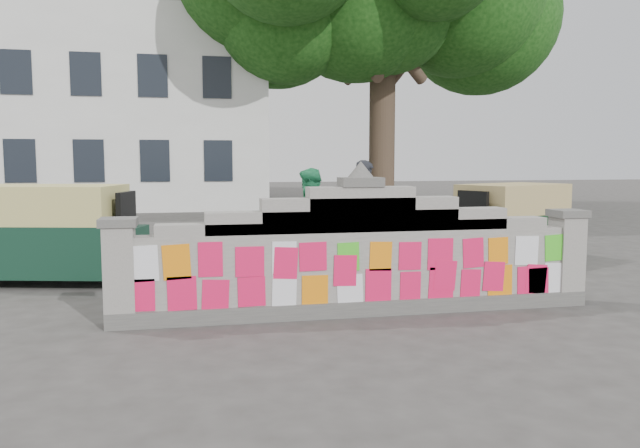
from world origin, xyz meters
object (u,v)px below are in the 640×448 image
Objects in this scene: cyclist_bike at (365,244)px; rickshaw_right at (510,221)px; pedestrian at (310,219)px; rickshaw_left at (54,232)px; cyclist_rider at (365,224)px.

cyclist_bike is 0.70× the size of rickshaw_right.
pedestrian is 0.63× the size of rickshaw_left.
cyclist_rider reaches higher than cyclist_bike.
pedestrian is (-0.93, 0.47, 0.42)m from cyclist_bike.
cyclist_bike is 5.30m from rickshaw_left.
cyclist_rider is (-0.00, 0.00, 0.36)m from cyclist_bike.
pedestrian is at bearing 17.71° from rickshaw_left.
cyclist_rider is 5.29m from rickshaw_left.
cyclist_rider is at bearing 64.20° from pedestrian.
pedestrian reaches higher than cyclist_bike.
rickshaw_right is at bearing 17.90° from rickshaw_left.
cyclist_rider is 3.36m from rickshaw_right.
rickshaw_left is (-4.36, -0.27, -0.10)m from pedestrian.
rickshaw_right is (3.27, 0.76, -0.09)m from cyclist_rider.
cyclist_rider reaches higher than rickshaw_left.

